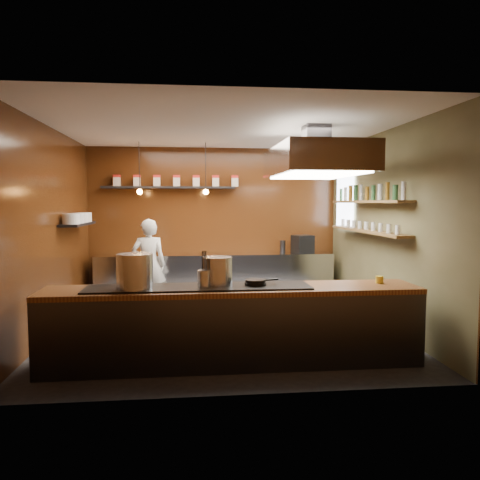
{
  "coord_description": "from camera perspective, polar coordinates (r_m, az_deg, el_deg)",
  "views": [
    {
      "loc": [
        -0.49,
        -6.98,
        1.92
      ],
      "look_at": [
        0.3,
        0.4,
        1.31
      ],
      "focal_mm": 35.0,
      "sensor_mm": 36.0,
      "label": 1
    }
  ],
  "objects": [
    {
      "name": "floor",
      "position": [
        7.25,
        -2.03,
        -10.65
      ],
      "size": [
        5.0,
        5.0,
        0.0
      ],
      "primitive_type": "plane",
      "color": "black",
      "rests_on": "ground"
    },
    {
      "name": "back_wall",
      "position": [
        9.5,
        -3.13,
        2.15
      ],
      "size": [
        5.0,
        0.0,
        5.0
      ],
      "primitive_type": "plane",
      "rotation": [
        1.57,
        0.0,
        0.0
      ],
      "color": "#3A180A",
      "rests_on": "ground"
    },
    {
      "name": "left_wall",
      "position": [
        7.27,
        -22.11,
        1.04
      ],
      "size": [
        0.0,
        5.0,
        5.0
      ],
      "primitive_type": "plane",
      "rotation": [
        1.57,
        0.0,
        1.57
      ],
      "color": "#3A180A",
      "rests_on": "ground"
    },
    {
      "name": "right_wall",
      "position": [
        7.61,
        17.08,
        1.32
      ],
      "size": [
        0.0,
        5.0,
        5.0
      ],
      "primitive_type": "plane",
      "rotation": [
        1.57,
        0.0,
        -1.57
      ],
      "color": "brown",
      "rests_on": "ground"
    },
    {
      "name": "ceiling",
      "position": [
        7.08,
        -2.1,
        13.47
      ],
      "size": [
        5.0,
        5.0,
        0.0
      ],
      "primitive_type": "plane",
      "rotation": [
        3.14,
        0.0,
        0.0
      ],
      "color": "silver",
      "rests_on": "back_wall"
    },
    {
      "name": "window_pane",
      "position": [
        9.16,
        12.66,
        4.45
      ],
      "size": [
        0.0,
        1.0,
        1.0
      ],
      "primitive_type": "plane",
      "rotation": [
        1.57,
        0.0,
        -1.57
      ],
      "color": "white",
      "rests_on": "right_wall"
    },
    {
      "name": "prep_counter",
      "position": [
        9.28,
        -2.99,
        -4.43
      ],
      "size": [
        4.6,
        0.65,
        0.9
      ],
      "primitive_type": "cube",
      "color": "silver",
      "rests_on": "floor"
    },
    {
      "name": "pass_counter",
      "position": [
        5.59,
        -0.9,
        -10.36
      ],
      "size": [
        4.4,
        0.72,
        0.94
      ],
      "color": "#38383D",
      "rests_on": "floor"
    },
    {
      "name": "tin_shelf",
      "position": [
        9.35,
        -8.65,
        6.35
      ],
      "size": [
        2.6,
        0.26,
        0.04
      ],
      "primitive_type": "cube",
      "color": "black",
      "rests_on": "back_wall"
    },
    {
      "name": "plate_shelf",
      "position": [
        8.2,
        -19.13,
        1.85
      ],
      "size": [
        0.3,
        1.4,
        0.04
      ],
      "primitive_type": "cube",
      "color": "black",
      "rests_on": "left_wall"
    },
    {
      "name": "bottle_shelf_upper",
      "position": [
        7.81,
        15.21,
        4.53
      ],
      "size": [
        0.26,
        2.8,
        0.04
      ],
      "primitive_type": "cube",
      "color": "brown",
      "rests_on": "right_wall"
    },
    {
      "name": "bottle_shelf_lower",
      "position": [
        7.83,
        15.13,
        1.09
      ],
      "size": [
        0.26,
        2.8,
        0.04
      ],
      "primitive_type": "cube",
      "color": "brown",
      "rests_on": "right_wall"
    },
    {
      "name": "extractor_hood",
      "position": [
        6.85,
        9.23,
        9.54
      ],
      "size": [
        1.2,
        2.0,
        0.72
      ],
      "color": "#38383D",
      "rests_on": "ceiling"
    },
    {
      "name": "pendant_left",
      "position": [
        8.73,
        -12.14,
        6.11
      ],
      "size": [
        0.1,
        0.1,
        0.95
      ],
      "color": "black",
      "rests_on": "ceiling"
    },
    {
      "name": "pendant_right",
      "position": [
        8.69,
        -4.19,
        6.21
      ],
      "size": [
        0.1,
        0.1,
        0.95
      ],
      "color": "black",
      "rests_on": "ceiling"
    },
    {
      "name": "storage_tins",
      "position": [
        9.35,
        -7.73,
        7.17
      ],
      "size": [
        2.43,
        0.13,
        0.22
      ],
      "color": "#C1B2A0",
      "rests_on": "tin_shelf"
    },
    {
      "name": "plate_stacks",
      "position": [
        8.2,
        -19.15,
        2.55
      ],
      "size": [
        0.26,
        1.16,
        0.16
      ],
      "color": "white",
      "rests_on": "plate_shelf"
    },
    {
      "name": "bottles",
      "position": [
        7.81,
        15.23,
        5.56
      ],
      "size": [
        0.06,
        2.66,
        0.24
      ],
      "color": "silver",
      "rests_on": "bottle_shelf_upper"
    },
    {
      "name": "wine_glasses",
      "position": [
        7.82,
        15.15,
        1.71
      ],
      "size": [
        0.07,
        2.37,
        0.13
      ],
      "color": "silver",
      "rests_on": "bottle_shelf_lower"
    },
    {
      "name": "stockpot_large",
      "position": [
        5.4,
        -12.71,
        -3.73
      ],
      "size": [
        0.41,
        0.41,
        0.4
      ],
      "primitive_type": "cylinder",
      "rotation": [
        0.0,
        0.0,
        0.01
      ],
      "color": "silver",
      "rests_on": "pass_counter"
    },
    {
      "name": "stockpot_small",
      "position": [
        5.52,
        -2.8,
        -3.78
      ],
      "size": [
        0.46,
        0.46,
        0.33
      ],
      "primitive_type": "cylinder",
      "rotation": [
        0.0,
        0.0,
        0.35
      ],
      "color": "#B7B9BE",
      "rests_on": "pass_counter"
    },
    {
      "name": "utensil_crock",
      "position": [
        5.37,
        -4.37,
        -4.73
      ],
      "size": [
        0.2,
        0.2,
        0.2
      ],
      "primitive_type": "cylinder",
      "rotation": [
        0.0,
        0.0,
        0.36
      ],
      "color": "#B9BBC0",
      "rests_on": "pass_counter"
    },
    {
      "name": "frying_pan",
      "position": [
        5.53,
        1.94,
        -5.16
      ],
      "size": [
        0.42,
        0.26,
        0.07
      ],
      "color": "black",
      "rests_on": "pass_counter"
    },
    {
      "name": "butter_jar",
      "position": [
        6.01,
        16.64,
        -4.66
      ],
      "size": [
        0.1,
        0.1,
        0.09
      ],
      "primitive_type": "cylinder",
      "rotation": [
        0.0,
        0.0,
        -0.05
      ],
      "color": "gold",
      "rests_on": "pass_counter"
    },
    {
      "name": "espresso_machine",
      "position": [
        9.4,
        7.64,
        -0.5
      ],
      "size": [
        0.44,
        0.43,
        0.35
      ],
      "primitive_type": "cube",
      "rotation": [
        0.0,
        0.0,
        0.3
      ],
      "color": "black",
      "rests_on": "prep_counter"
    },
    {
      "name": "chef",
      "position": [
        8.41,
        -11.06,
        -2.97
      ],
      "size": [
        0.61,
        0.42,
        1.62
      ],
      "primitive_type": "imported",
      "rotation": [
        0.0,
        0.0,
        3.2
      ],
      "color": "white",
      "rests_on": "floor"
    }
  ]
}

